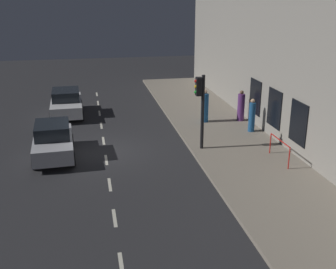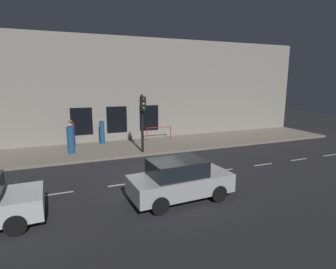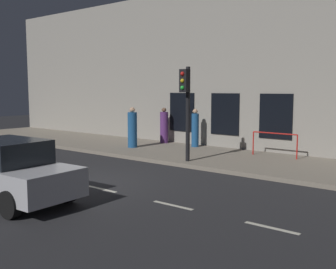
{
  "view_description": "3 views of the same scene",
  "coord_description": "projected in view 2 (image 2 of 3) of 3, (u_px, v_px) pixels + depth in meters",
  "views": [
    {
      "loc": [
        -0.6,
        -18.6,
        7.19
      ],
      "look_at": [
        2.62,
        -2.21,
        1.46
      ],
      "focal_mm": 44.35,
      "sensor_mm": 36.0,
      "label": 1
    },
    {
      "loc": [
        -11.32,
        3.98,
        4.49
      ],
      "look_at": [
        1.58,
        -1.25,
        1.75
      ],
      "focal_mm": 29.28,
      "sensor_mm": 36.0,
      "label": 2
    },
    {
      "loc": [
        -7.65,
        -9.59,
        2.87
      ],
      "look_at": [
        2.85,
        -1.16,
        1.34
      ],
      "focal_mm": 43.25,
      "sensor_mm": 36.0,
      "label": 3
    }
  ],
  "objects": [
    {
      "name": "ground_plane",
      "position": [
        156.0,
        180.0,
        12.62
      ],
      "size": [
        60.0,
        60.0,
        0.0
      ],
      "primitive_type": "plane",
      "color": "#28282B"
    },
    {
      "name": "sidewalk",
      "position": [
        125.0,
        148.0,
        18.29
      ],
      "size": [
        4.5,
        32.0,
        0.15
      ],
      "color": "gray",
      "rests_on": "ground"
    },
    {
      "name": "building_facade",
      "position": [
        115.0,
        90.0,
        19.89
      ],
      "size": [
        0.65,
        32.0,
        7.6
      ],
      "color": "gray",
      "rests_on": "ground"
    },
    {
      "name": "lane_centre_line",
      "position": [
        176.0,
        177.0,
        12.99
      ],
      "size": [
        0.12,
        27.2,
        0.01
      ],
      "color": "beige",
      "rests_on": "ground"
    },
    {
      "name": "traffic_light",
      "position": [
        143.0,
        114.0,
        16.45
      ],
      "size": [
        0.5,
        0.32,
        3.52
      ],
      "color": "black",
      "rests_on": "sidewalk"
    },
    {
      "name": "parked_car_1",
      "position": [
        180.0,
        180.0,
        10.41
      ],
      "size": [
        1.97,
        3.96,
        1.58
      ],
      "rotation": [
        0.0,
        0.0,
        3.19
      ],
      "color": "#B7B7BC",
      "rests_on": "ground"
    },
    {
      "name": "pedestrian_0",
      "position": [
        102.0,
        132.0,
        19.1
      ],
      "size": [
        0.46,
        0.46,
        1.78
      ],
      "rotation": [
        0.0,
        0.0,
        1.07
      ],
      "color": "#1E5189",
      "rests_on": "sidewalk"
    },
    {
      "name": "pedestrian_1",
      "position": [
        72.0,
        134.0,
        18.5
      ],
      "size": [
        0.55,
        0.55,
        1.77
      ],
      "rotation": [
        0.0,
        0.0,
        0.52
      ],
      "color": "#5B2D70",
      "rests_on": "sidewalk"
    },
    {
      "name": "pedestrian_2",
      "position": [
        71.0,
        140.0,
        16.5
      ],
      "size": [
        0.49,
        0.49,
        1.87
      ],
      "rotation": [
        0.0,
        0.0,
        3.3
      ],
      "color": "#1E5189",
      "rests_on": "sidewalk"
    },
    {
      "name": "red_railing",
      "position": [
        159.0,
        131.0,
        20.31
      ],
      "size": [
        0.05,
        1.9,
        0.97
      ],
      "color": "red",
      "rests_on": "sidewalk"
    }
  ]
}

